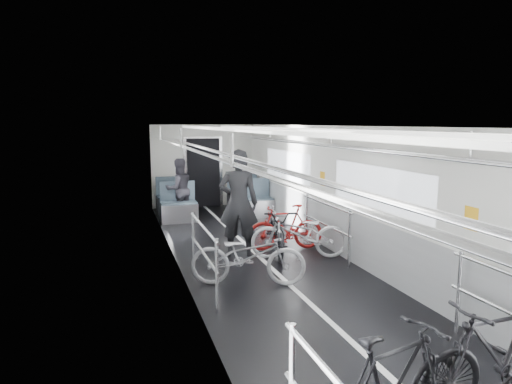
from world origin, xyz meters
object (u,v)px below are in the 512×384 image
at_px(bike_right_far, 286,227).
at_px(person_standing, 239,203).
at_px(person_seated, 179,189).
at_px(bike_aisle, 277,231).
at_px(bike_right_mid, 299,233).
at_px(bike_left_far, 248,256).
at_px(bike_right_near, 498,354).

height_order(bike_right_far, person_standing, person_standing).
bearing_deg(person_seated, bike_aisle, 96.15).
height_order(bike_right_mid, bike_aisle, bike_right_mid).
distance_m(bike_left_far, person_standing, 1.67).
xyz_separation_m(bike_right_near, person_seated, (-1.55, 8.64, 0.29)).
bearing_deg(bike_aisle, bike_right_mid, -42.79).
bearing_deg(bike_aisle, person_standing, -175.11).
height_order(bike_right_near, bike_aisle, bike_right_near).
distance_m(bike_left_far, bike_aisle, 1.77).
height_order(bike_right_mid, person_standing, person_standing).
bearing_deg(bike_right_near, bike_right_mid, 177.20).
relative_size(bike_right_near, bike_right_mid, 0.94).
xyz_separation_m(bike_left_far, bike_right_far, (1.24, 1.65, -0.01)).
relative_size(bike_right_mid, bike_right_far, 1.19).
distance_m(bike_right_mid, person_seated, 4.37).
bearing_deg(person_standing, bike_left_far, 99.44).
relative_size(bike_left_far, person_seated, 1.12).
distance_m(bike_aisle, person_seated, 3.89).
height_order(bike_right_near, bike_right_far, bike_right_near).
bearing_deg(person_seated, person_standing, 85.76).
bearing_deg(bike_aisle, bike_right_near, -74.94).
relative_size(bike_left_far, person_standing, 0.88).
height_order(bike_left_far, bike_right_far, bike_left_far).
xyz_separation_m(bike_right_far, person_seated, (-1.59, 3.44, 0.34)).
height_order(bike_right_near, person_seated, person_seated).
distance_m(bike_left_far, bike_right_mid, 1.66).
distance_m(bike_right_far, bike_aisle, 0.31).
height_order(person_standing, person_seated, person_standing).
bearing_deg(bike_left_far, bike_right_far, -17.70).
height_order(bike_right_mid, bike_right_far, bike_right_mid).
bearing_deg(person_standing, bike_right_mid, 172.54).
xyz_separation_m(bike_left_far, person_standing, (0.27, 1.56, 0.53)).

